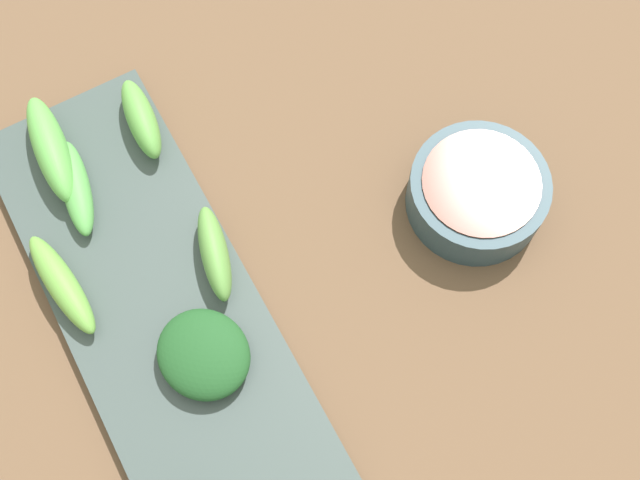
# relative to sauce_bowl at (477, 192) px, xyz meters

# --- Properties ---
(tabletop) EXTENTS (2.10, 2.10, 0.02)m
(tabletop) POSITION_rel_sauce_bowl_xyz_m (0.12, -0.02, -0.03)
(tabletop) COLOR brown
(tabletop) RESTS_ON ground
(sauce_bowl) EXTENTS (0.11, 0.11, 0.04)m
(sauce_bowl) POSITION_rel_sauce_bowl_xyz_m (0.00, 0.00, 0.00)
(sauce_bowl) COLOR #304954
(sauce_bowl) RESTS_ON tabletop
(serving_plate) EXTENTS (0.14, 0.38, 0.01)m
(serving_plate) POSITION_rel_sauce_bowl_xyz_m (0.25, -0.04, -0.02)
(serving_plate) COLOR #43504F
(serving_plate) RESTS_ON tabletop
(broccoli_stalk_0) EXTENTS (0.03, 0.08, 0.03)m
(broccoli_stalk_0) POSITION_rel_sauce_bowl_xyz_m (0.20, -0.18, 0.00)
(broccoli_stalk_0) COLOR #64A94A
(broccoli_stalk_0) RESTS_ON serving_plate
(broccoli_stalk_1) EXTENTS (0.04, 0.10, 0.03)m
(broccoli_stalk_1) POSITION_rel_sauce_bowl_xyz_m (0.27, -0.19, 0.01)
(broccoli_stalk_1) COLOR #64B851
(broccoli_stalk_1) RESTS_ON serving_plate
(broccoli_leafy_2) EXTENTS (0.08, 0.09, 0.02)m
(broccoli_leafy_2) POSITION_rel_sauce_bowl_xyz_m (0.24, 0.01, 0.00)
(broccoli_leafy_2) COLOR #215426
(broccoli_leafy_2) RESTS_ON serving_plate
(broccoli_stalk_3) EXTENTS (0.03, 0.09, 0.02)m
(broccoli_stalk_3) POSITION_rel_sauce_bowl_xyz_m (0.31, -0.09, 0.00)
(broccoli_stalk_3) COLOR #6FAF46
(broccoli_stalk_3) RESTS_ON serving_plate
(broccoli_stalk_5) EXTENTS (0.04, 0.09, 0.02)m
(broccoli_stalk_5) POSITION_rel_sauce_bowl_xyz_m (0.27, -0.15, 0.00)
(broccoli_stalk_5) COLOR #5DAF52
(broccoli_stalk_5) RESTS_ON serving_plate
(broccoli_stalk_6) EXTENTS (0.04, 0.08, 0.03)m
(broccoli_stalk_6) POSITION_rel_sauce_bowl_xyz_m (0.20, -0.05, 0.01)
(broccoli_stalk_6) COLOR #65A048
(broccoli_stalk_6) RESTS_ON serving_plate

